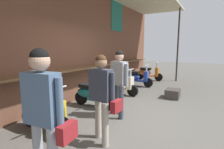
% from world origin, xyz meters
% --- Properties ---
extents(ground_plane, '(36.48, 36.48, 0.00)m').
position_xyz_m(ground_plane, '(0.00, 0.00, 0.00)').
color(ground_plane, '#56544F').
extents(market_stall_facade, '(13.03, 2.53, 3.84)m').
position_xyz_m(market_stall_facade, '(-0.01, 1.86, 2.12)').
color(market_stall_facade, brown).
rests_on(market_stall_facade, ground_plane).
extents(scooter_yellow, '(0.46, 1.40, 0.97)m').
position_xyz_m(scooter_yellow, '(-1.69, 1.08, 0.39)').
color(scooter_yellow, gold).
rests_on(scooter_yellow, ground_plane).
extents(scooter_teal, '(0.46, 1.40, 0.97)m').
position_xyz_m(scooter_teal, '(0.05, 1.08, 0.39)').
color(scooter_teal, '#197075').
rests_on(scooter_teal, ground_plane).
extents(scooter_cream, '(0.46, 1.40, 0.97)m').
position_xyz_m(scooter_cream, '(1.67, 1.08, 0.39)').
color(scooter_cream, beige).
rests_on(scooter_cream, ground_plane).
extents(scooter_blue, '(0.46, 1.40, 0.97)m').
position_xyz_m(scooter_blue, '(3.33, 1.08, 0.39)').
color(scooter_blue, '#233D9E').
rests_on(scooter_blue, ground_plane).
extents(scooter_orange, '(0.48, 1.40, 0.97)m').
position_xyz_m(scooter_orange, '(4.96, 1.08, 0.39)').
color(scooter_orange, orange).
rests_on(scooter_orange, ground_plane).
extents(shopper_with_handbag, '(0.32, 0.67, 1.70)m').
position_xyz_m(shopper_with_handbag, '(-2.67, -0.26, 1.04)').
color(shopper_with_handbag, '#999EA8').
rests_on(shopper_with_handbag, ground_plane).
extents(shopper_browsing, '(0.37, 0.54, 1.63)m').
position_xyz_m(shopper_browsing, '(-0.21, 0.07, 1.00)').
color(shopper_browsing, '#383D4C').
rests_on(shopper_browsing, ground_plane).
extents(shopper_passing, '(0.32, 0.64, 1.58)m').
position_xyz_m(shopper_passing, '(-1.44, -0.24, 0.95)').
color(shopper_passing, '#ADA393').
rests_on(shopper_passing, ground_plane).
extents(merchandise_crate, '(0.57, 0.46, 0.30)m').
position_xyz_m(merchandise_crate, '(2.15, -0.76, 0.15)').
color(merchandise_crate, '#3D3833').
rests_on(merchandise_crate, ground_plane).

